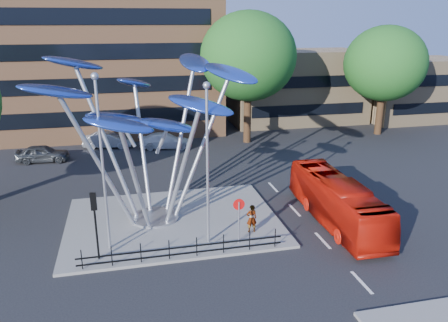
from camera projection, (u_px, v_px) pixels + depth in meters
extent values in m
plane|color=black|center=(210.00, 276.00, 19.94)|extent=(120.00, 120.00, 0.00)
cube|color=slate|center=(173.00, 221.00, 25.27)|extent=(12.00, 9.00, 0.15)
cube|color=tan|center=(296.00, 86.00, 49.97)|extent=(15.00, 8.00, 8.00)
cube|color=tan|center=(413.00, 89.00, 51.27)|extent=(12.00, 8.00, 7.00)
cylinder|color=black|center=(247.00, 113.00, 41.18)|extent=(0.70, 0.70, 5.72)
ellipsoid|color=#164E18|center=(248.00, 56.00, 39.59)|extent=(8.80, 8.80, 8.10)
cylinder|color=black|center=(380.00, 110.00, 44.28)|extent=(0.70, 0.70, 5.06)
ellipsoid|color=#164E18|center=(385.00, 63.00, 42.87)|extent=(8.00, 8.00, 7.36)
cylinder|color=#9EA0A5|center=(155.00, 217.00, 25.48)|extent=(2.80, 2.80, 0.12)
cylinder|color=#9EA0A5|center=(130.00, 159.00, 23.48)|extent=(0.24, 0.24, 7.80)
ellipsoid|color=blue|center=(56.00, 91.00, 20.68)|extent=(3.92, 2.95, 1.39)
cylinder|color=#9EA0A5|center=(146.00, 172.00, 23.50)|extent=(0.24, 0.24, 6.40)
ellipsoid|color=blue|center=(119.00, 125.00, 20.22)|extent=(3.47, 1.78, 1.31)
cylinder|color=#9EA0A5|center=(164.00, 165.00, 23.81)|extent=(0.24, 0.24, 7.00)
ellipsoid|color=blue|center=(201.00, 105.00, 21.64)|extent=(3.81, 3.11, 1.36)
cylinder|color=#9EA0A5|center=(173.00, 149.00, 24.49)|extent=(0.24, 0.24, 8.20)
ellipsoid|color=blue|center=(230.00, 73.00, 24.34)|extent=(3.52, 4.06, 1.44)
cylinder|color=#9EA0A5|center=(164.00, 142.00, 25.18)|extent=(0.24, 0.24, 8.60)
ellipsoid|color=blue|center=(195.00, 62.00, 26.19)|extent=(2.21, 3.79, 1.39)
cylinder|color=#9EA0A5|center=(147.00, 153.00, 25.24)|extent=(0.24, 0.24, 7.40)
ellipsoid|color=blue|center=(134.00, 83.00, 26.44)|extent=(3.02, 3.71, 1.34)
cylinder|color=#9EA0A5|center=(133.00, 145.00, 24.30)|extent=(0.24, 0.24, 8.80)
ellipsoid|color=blue|center=(74.00, 63.00, 23.65)|extent=(3.88, 3.60, 1.42)
ellipsoid|color=blue|center=(116.00, 118.00, 23.45)|extent=(3.40, 1.96, 1.13)
ellipsoid|color=blue|center=(167.00, 125.00, 23.60)|extent=(3.39, 2.16, 1.11)
cylinder|color=#9EA0A5|center=(103.00, 168.00, 20.87)|extent=(0.14, 0.14, 8.50)
sphere|color=#9EA0A5|center=(95.00, 76.00, 19.53)|extent=(0.36, 0.36, 0.36)
cylinder|color=#9EA0A5|center=(208.00, 169.00, 21.56)|extent=(0.14, 0.14, 8.00)
sphere|color=#9EA0A5|center=(207.00, 85.00, 20.29)|extent=(0.36, 0.36, 0.36)
cylinder|color=black|center=(96.00, 229.00, 20.65)|extent=(0.10, 0.10, 3.20)
cube|color=black|center=(93.00, 201.00, 20.22)|extent=(0.28, 0.18, 0.85)
sphere|color=#FF0C0C|center=(93.00, 196.00, 20.14)|extent=(0.18, 0.18, 0.18)
cylinder|color=#9EA0A5|center=(239.00, 223.00, 22.29)|extent=(0.08, 0.08, 2.30)
cylinder|color=red|center=(239.00, 204.00, 22.01)|extent=(0.60, 0.04, 0.60)
cube|color=white|center=(239.00, 204.00, 22.03)|extent=(0.42, 0.03, 0.10)
cylinder|color=black|center=(82.00, 260.00, 20.10)|extent=(0.05, 0.05, 1.00)
cylinder|color=black|center=(112.00, 256.00, 20.38)|extent=(0.05, 0.05, 1.00)
cylinder|color=black|center=(141.00, 253.00, 20.67)|extent=(0.05, 0.05, 1.00)
cylinder|color=black|center=(169.00, 250.00, 20.96)|extent=(0.05, 0.05, 1.00)
cylinder|color=black|center=(197.00, 247.00, 21.25)|extent=(0.05, 0.05, 1.00)
cylinder|color=black|center=(224.00, 244.00, 21.54)|extent=(0.05, 0.05, 1.00)
cylinder|color=black|center=(250.00, 241.00, 21.82)|extent=(0.05, 0.05, 1.00)
cylinder|color=black|center=(275.00, 238.00, 22.11)|extent=(0.05, 0.05, 1.00)
cube|color=black|center=(183.00, 247.00, 21.09)|extent=(10.00, 0.06, 0.06)
cube|color=black|center=(183.00, 254.00, 21.20)|extent=(10.00, 0.06, 0.06)
imported|color=#B91408|center=(337.00, 201.00, 24.99)|extent=(2.39, 9.45, 2.62)
imported|color=gray|center=(252.00, 218.00, 23.60)|extent=(0.58, 0.39, 1.59)
imported|color=#3A3D41|center=(43.00, 154.00, 35.93)|extent=(4.26, 1.92, 1.42)
imported|color=#9FA3A7|center=(108.00, 140.00, 39.98)|extent=(4.54, 2.12, 1.44)
imported|color=silver|center=(166.00, 141.00, 39.85)|extent=(4.98, 2.63, 1.38)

